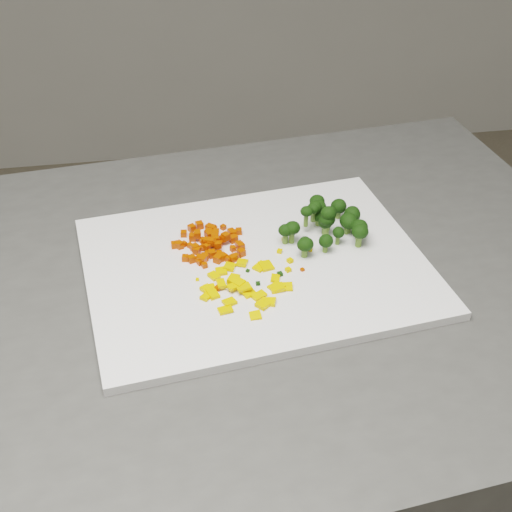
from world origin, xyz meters
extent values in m
cube|color=#474744|center=(-0.10, -0.05, 0.45)|extent=(1.07, 0.80, 0.90)
cube|color=white|center=(-0.05, -0.03, 0.91)|extent=(0.45, 0.37, 0.01)
cube|color=#C43002|center=(-0.10, 0.04, 0.92)|extent=(0.01, 0.01, 0.01)
cube|color=#C43002|center=(-0.10, 0.01, 0.92)|extent=(0.01, 0.01, 0.01)
cube|color=#C43002|center=(-0.11, 0.03, 0.91)|extent=(0.01, 0.01, 0.01)
cube|color=#C43002|center=(-0.12, 0.01, 0.91)|extent=(0.01, 0.01, 0.01)
cube|color=#C43002|center=(-0.12, 0.05, 0.91)|extent=(0.01, 0.01, 0.01)
cube|color=#C43002|center=(-0.07, 0.01, 0.92)|extent=(0.01, 0.01, 0.01)
cube|color=#C43002|center=(-0.11, 0.01, 0.92)|extent=(0.01, 0.01, 0.01)
cube|color=#C43002|center=(-0.09, -0.01, 0.92)|extent=(0.01, 0.01, 0.01)
cube|color=#C43002|center=(-0.10, 0.02, 0.92)|extent=(0.01, 0.01, 0.01)
cube|color=#C43002|center=(-0.13, 0.06, 0.92)|extent=(0.01, 0.01, 0.01)
cube|color=#C43002|center=(-0.07, 0.03, 0.91)|extent=(0.01, 0.01, 0.01)
cube|color=#C43002|center=(-0.13, -0.01, 0.92)|extent=(0.01, 0.01, 0.01)
cube|color=#C43002|center=(-0.15, 0.02, 0.91)|extent=(0.01, 0.01, 0.01)
cube|color=#C43002|center=(-0.07, 0.03, 0.91)|extent=(0.01, 0.01, 0.01)
cube|color=#C43002|center=(-0.10, 0.05, 0.92)|extent=(0.01, 0.01, 0.01)
cube|color=#C43002|center=(-0.12, -0.01, 0.91)|extent=(0.01, 0.01, 0.01)
cube|color=#C43002|center=(-0.10, 0.03, 0.92)|extent=(0.01, 0.01, 0.01)
cube|color=#C43002|center=(-0.12, 0.03, 0.92)|extent=(0.01, 0.01, 0.01)
cube|color=#C43002|center=(-0.11, -0.01, 0.92)|extent=(0.01, 0.01, 0.01)
cube|color=#C43002|center=(-0.14, 0.02, 0.91)|extent=(0.01, 0.01, 0.01)
cube|color=#C43002|center=(-0.12, -0.01, 0.92)|extent=(0.01, 0.01, 0.01)
cube|color=#C43002|center=(-0.11, -0.01, 0.91)|extent=(0.01, 0.01, 0.01)
cube|color=#C43002|center=(-0.09, -0.02, 0.91)|extent=(0.01, 0.01, 0.01)
cube|color=#C43002|center=(-0.10, 0.05, 0.91)|extent=(0.01, 0.01, 0.01)
cube|color=#C43002|center=(-0.14, 0.05, 0.91)|extent=(0.01, 0.01, 0.01)
cube|color=#C43002|center=(-0.12, -0.03, 0.91)|extent=(0.01, 0.01, 0.01)
cube|color=#C43002|center=(-0.08, 0.04, 0.92)|extent=(0.01, 0.01, 0.01)
cube|color=#C43002|center=(-0.13, 0.02, 0.91)|extent=(0.01, 0.01, 0.01)
cube|color=#C43002|center=(-0.11, 0.00, 0.92)|extent=(0.01, 0.01, 0.01)
cube|color=#C43002|center=(-0.11, 0.01, 0.92)|extent=(0.01, 0.01, 0.01)
cube|color=#C43002|center=(-0.09, 0.02, 0.92)|extent=(0.01, 0.01, 0.01)
cube|color=#C43002|center=(-0.10, 0.06, 0.92)|extent=(0.01, 0.01, 0.01)
cube|color=#C43002|center=(-0.11, 0.00, 0.92)|extent=(0.01, 0.01, 0.01)
cube|color=#C43002|center=(-0.11, 0.01, 0.92)|extent=(0.01, 0.01, 0.01)
cube|color=#C43002|center=(-0.10, 0.02, 0.92)|extent=(0.01, 0.01, 0.01)
cube|color=#C43002|center=(-0.14, 0.02, 0.91)|extent=(0.01, 0.01, 0.01)
cube|color=#C43002|center=(-0.14, 0.02, 0.92)|extent=(0.01, 0.01, 0.01)
cube|color=#C43002|center=(-0.10, -0.02, 0.92)|extent=(0.01, 0.01, 0.01)
cube|color=#C43002|center=(-0.10, 0.05, 0.91)|extent=(0.01, 0.01, 0.01)
cube|color=#C43002|center=(-0.13, 0.04, 0.91)|extent=(0.01, 0.01, 0.01)
cube|color=#C43002|center=(-0.08, 0.01, 0.91)|extent=(0.01, 0.01, 0.01)
cube|color=#C43002|center=(-0.08, -0.01, 0.91)|extent=(0.01, 0.01, 0.01)
cube|color=#C43002|center=(-0.14, -0.01, 0.91)|extent=(0.01, 0.01, 0.01)
cube|color=#C43002|center=(-0.11, 0.02, 0.92)|extent=(0.01, 0.01, 0.01)
cube|color=#C43002|center=(-0.09, 0.02, 0.92)|extent=(0.01, 0.01, 0.01)
cube|color=#C43002|center=(-0.10, -0.01, 0.92)|extent=(0.01, 0.01, 0.01)
cube|color=#C43002|center=(-0.12, -0.02, 0.91)|extent=(0.01, 0.01, 0.01)
cube|color=#C43002|center=(-0.10, -0.01, 0.91)|extent=(0.01, 0.01, 0.01)
cube|color=#C43002|center=(-0.11, 0.06, 0.92)|extent=(0.01, 0.01, 0.01)
cube|color=#C43002|center=(-0.07, -0.01, 0.92)|extent=(0.01, 0.01, 0.01)
cube|color=#C43002|center=(-0.13, 0.01, 0.91)|extent=(0.01, 0.01, 0.01)
cube|color=#C43002|center=(-0.12, 0.01, 0.92)|extent=(0.01, 0.01, 0.01)
cube|color=#C43002|center=(-0.10, 0.02, 0.92)|extent=(0.01, 0.01, 0.01)
cube|color=#C43002|center=(-0.09, 0.02, 0.92)|extent=(0.01, 0.01, 0.01)
cube|color=#C43002|center=(-0.10, 0.00, 0.91)|extent=(0.01, 0.01, 0.01)
cube|color=#C43002|center=(-0.11, 0.01, 0.92)|extent=(0.01, 0.01, 0.01)
cube|color=#C43002|center=(-0.11, 0.02, 0.91)|extent=(0.01, 0.01, 0.01)
cube|color=#C43002|center=(-0.07, 0.04, 0.92)|extent=(0.01, 0.01, 0.01)
cube|color=#C43002|center=(-0.15, 0.03, 0.91)|extent=(0.01, 0.01, 0.01)
cube|color=#C43002|center=(-0.11, 0.01, 0.92)|extent=(0.01, 0.01, 0.01)
cube|color=#C43002|center=(-0.08, -0.02, 0.92)|extent=(0.01, 0.01, 0.01)
cube|color=#C43002|center=(-0.10, 0.04, 0.92)|extent=(0.01, 0.01, 0.01)
cube|color=#C43002|center=(-0.13, 0.04, 0.92)|extent=(0.01, 0.01, 0.01)
cube|color=#C43002|center=(-0.10, 0.03, 0.91)|extent=(0.01, 0.01, 0.01)
cube|color=#C43002|center=(-0.08, 0.05, 0.91)|extent=(0.01, 0.01, 0.01)
cube|color=#C43002|center=(-0.09, 0.02, 0.91)|extent=(0.01, 0.01, 0.01)
cube|color=#C43002|center=(-0.10, 0.02, 0.92)|extent=(0.01, 0.01, 0.01)
cube|color=#C43002|center=(-0.13, -0.01, 0.91)|extent=(0.01, 0.01, 0.01)
cube|color=#C43002|center=(-0.08, 0.00, 0.91)|extent=(0.01, 0.01, 0.01)
cube|color=#C43002|center=(-0.11, 0.00, 0.91)|extent=(0.01, 0.01, 0.01)
cube|color=#C43002|center=(-0.07, 0.04, 0.91)|extent=(0.01, 0.01, 0.01)
cube|color=#C43002|center=(-0.12, -0.02, 0.92)|extent=(0.01, 0.01, 0.01)
cube|color=#C43002|center=(-0.14, 0.03, 0.91)|extent=(0.01, 0.01, 0.01)
cube|color=#C43002|center=(-0.10, 0.05, 0.92)|extent=(0.01, 0.01, 0.01)
cube|color=#C43002|center=(-0.10, 0.01, 0.92)|extent=(0.01, 0.01, 0.01)
cube|color=#C43002|center=(-0.13, 0.01, 0.92)|extent=(0.01, 0.01, 0.01)
cube|color=#C43002|center=(-0.10, 0.03, 0.92)|extent=(0.01, 0.01, 0.01)
cube|color=#C43002|center=(-0.08, 0.02, 0.92)|extent=(0.01, 0.01, 0.01)
cube|color=#C43002|center=(-0.07, 0.01, 0.92)|extent=(0.01, 0.01, 0.01)
cube|color=#FEB60D|center=(-0.10, -0.11, 0.91)|extent=(0.02, 0.02, 0.01)
cube|color=#FEB60D|center=(-0.09, -0.07, 0.92)|extent=(0.02, 0.02, 0.00)
cube|color=#FEB60D|center=(-0.09, -0.06, 0.92)|extent=(0.02, 0.02, 0.01)
cube|color=#FEB60D|center=(-0.08, -0.07, 0.91)|extent=(0.02, 0.02, 0.01)
cube|color=#FEB60D|center=(-0.04, -0.08, 0.91)|extent=(0.02, 0.02, 0.01)
cube|color=#FEB60D|center=(-0.10, -0.10, 0.91)|extent=(0.02, 0.02, 0.00)
cube|color=#FEB60D|center=(-0.04, -0.06, 0.91)|extent=(0.01, 0.02, 0.01)
cube|color=#FEB60D|center=(-0.12, -0.08, 0.91)|extent=(0.02, 0.02, 0.00)
cube|color=#FEB60D|center=(-0.11, -0.08, 0.91)|extent=(0.02, 0.02, 0.01)
cube|color=#FEB60D|center=(-0.09, -0.03, 0.91)|extent=(0.02, 0.02, 0.01)
cube|color=#FEB60D|center=(-0.07, -0.03, 0.91)|extent=(0.02, 0.02, 0.01)
cube|color=#FEB60D|center=(-0.08, -0.07, 0.92)|extent=(0.02, 0.02, 0.01)
cube|color=#FEB60D|center=(-0.09, -0.07, 0.91)|extent=(0.01, 0.01, 0.00)
cube|color=#FEB60D|center=(-0.05, -0.04, 0.91)|extent=(0.02, 0.02, 0.01)
cube|color=#FEB60D|center=(-0.12, -0.07, 0.91)|extent=(0.01, 0.01, 0.01)
cube|color=#FEB60D|center=(-0.03, -0.08, 0.91)|extent=(0.02, 0.02, 0.01)
cube|color=#FEB60D|center=(-0.11, -0.05, 0.91)|extent=(0.02, 0.02, 0.01)
cube|color=#FEB60D|center=(-0.07, -0.13, 0.91)|extent=(0.01, 0.01, 0.01)
cube|color=#FEB60D|center=(-0.08, -0.08, 0.92)|extent=(0.02, 0.02, 0.01)
cube|color=#FEB60D|center=(-0.12, -0.07, 0.91)|extent=(0.02, 0.02, 0.01)
cube|color=#FEB60D|center=(-0.05, -0.11, 0.91)|extent=(0.02, 0.02, 0.01)
cube|color=#FEB60D|center=(-0.10, -0.07, 0.92)|extent=(0.01, 0.02, 0.00)
cube|color=#FEB60D|center=(-0.04, -0.04, 0.91)|extent=(0.02, 0.02, 0.01)
cube|color=#FEB60D|center=(-0.10, -0.04, 0.91)|extent=(0.01, 0.02, 0.00)
cube|color=#FEB60D|center=(-0.06, -0.09, 0.91)|extent=(0.02, 0.02, 0.01)
cube|color=#FEB60D|center=(-0.04, -0.08, 0.91)|extent=(0.02, 0.02, 0.01)
cube|color=#FEB60D|center=(-0.06, -0.11, 0.91)|extent=(0.02, 0.02, 0.01)
cube|color=#FEB60D|center=(-0.07, -0.08, 0.91)|extent=(0.02, 0.02, 0.01)
cube|color=#FEB60D|center=(-0.08, -0.07, 0.92)|extent=(0.02, 0.02, 0.00)
cube|color=#FEB60D|center=(0.02, -0.01, 0.91)|extent=(0.01, 0.01, 0.00)
cube|color=black|center=(-0.03, -0.06, 0.91)|extent=(0.01, 0.01, 0.00)
cube|color=black|center=(-0.06, -0.07, 0.91)|extent=(0.00, 0.00, 0.00)
cube|color=#C43002|center=(-0.11, -0.07, 0.91)|extent=(0.01, 0.01, 0.00)
cube|color=#FEB60D|center=(-0.01, -0.03, 0.91)|extent=(0.01, 0.01, 0.00)
cube|color=#FEB60D|center=(-0.02, -0.01, 0.91)|extent=(0.01, 0.01, 0.00)
cube|color=black|center=(-0.11, 0.01, 0.91)|extent=(0.01, 0.01, 0.00)
cube|color=#FEB60D|center=(-0.01, 0.02, 0.91)|extent=(0.01, 0.01, 0.00)
cube|color=black|center=(-0.07, -0.04, 0.91)|extent=(0.01, 0.01, 0.00)
cube|color=#C43002|center=(0.00, -0.05, 0.91)|extent=(0.01, 0.01, 0.00)
cube|color=#FEB60D|center=(-0.02, -0.05, 0.91)|extent=(0.01, 0.01, 0.00)
cube|color=#FEB60D|center=(-0.13, -0.05, 0.91)|extent=(0.00, 0.00, 0.00)
camera|label=1|loc=(-0.17, -0.72, 1.44)|focal=50.00mm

